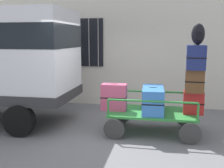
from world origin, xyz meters
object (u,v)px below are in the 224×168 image
at_px(suitcase_center_bottom, 193,102).
at_px(backpack, 198,34).
at_px(luggage_cart, 152,116).
at_px(suitcase_midleft_bottom, 153,100).
at_px(suitcase_left_bottom, 114,97).
at_px(suitcase_center_middle, 195,80).
at_px(suitcase_center_top, 196,57).

distance_m(suitcase_center_bottom, backpack, 1.47).
relative_size(luggage_cart, suitcase_midleft_bottom, 1.97).
height_order(luggage_cart, suitcase_midleft_bottom, suitcase_midleft_bottom).
relative_size(suitcase_left_bottom, suitcase_midleft_bottom, 0.60).
relative_size(suitcase_midleft_bottom, suitcase_center_bottom, 2.05).
relative_size(suitcase_center_bottom, suitcase_center_middle, 0.87).
xyz_separation_m(suitcase_left_bottom, backpack, (1.78, -0.01, 1.41)).
bearing_deg(suitcase_left_bottom, suitcase_midleft_bottom, 0.87).
bearing_deg(suitcase_center_middle, luggage_cart, 178.89).
xyz_separation_m(suitcase_center_bottom, backpack, (0.02, -0.06, 1.47)).
distance_m(suitcase_left_bottom, suitcase_center_middle, 1.82).
height_order(suitcase_left_bottom, suitcase_midleft_bottom, suitcase_left_bottom).
distance_m(suitcase_center_bottom, suitcase_center_middle, 0.50).
relative_size(luggage_cart, suitcase_left_bottom, 3.28).
bearing_deg(suitcase_left_bottom, suitcase_center_top, 1.07).
bearing_deg(backpack, suitcase_center_bottom, 105.93).
distance_m(luggage_cart, backpack, 2.03).
height_order(luggage_cart, suitcase_left_bottom, suitcase_left_bottom).
height_order(suitcase_left_bottom, suitcase_center_bottom, suitcase_left_bottom).
bearing_deg(suitcase_center_bottom, suitcase_left_bottom, -178.37).
xyz_separation_m(luggage_cart, suitcase_center_middle, (0.88, -0.02, 0.84)).
height_order(suitcase_center_top, backpack, backpack).
height_order(luggage_cart, suitcase_center_bottom, suitcase_center_bottom).
xyz_separation_m(luggage_cart, backpack, (0.90, -0.05, 1.82)).
distance_m(suitcase_left_bottom, suitcase_center_top, 2.00).
relative_size(suitcase_center_bottom, suitcase_center_top, 0.66).
bearing_deg(suitcase_midleft_bottom, suitcase_center_top, 1.28).
height_order(suitcase_midleft_bottom, backpack, backpack).
relative_size(suitcase_left_bottom, backpack, 1.40).
bearing_deg(suitcase_center_bottom, suitcase_midleft_bottom, -177.61).
height_order(luggage_cart, suitcase_center_middle, suitcase_center_middle).
relative_size(suitcase_left_bottom, suitcase_center_top, 0.81).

